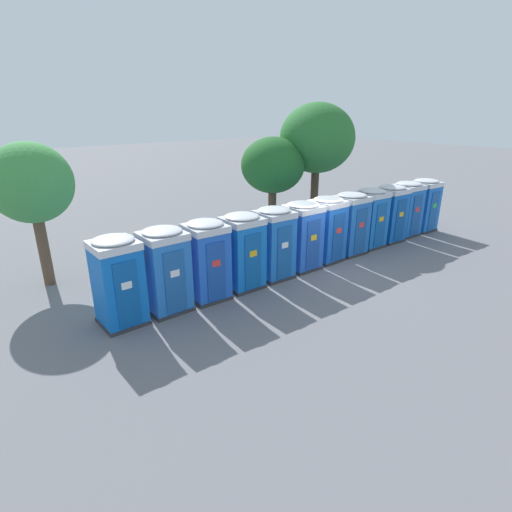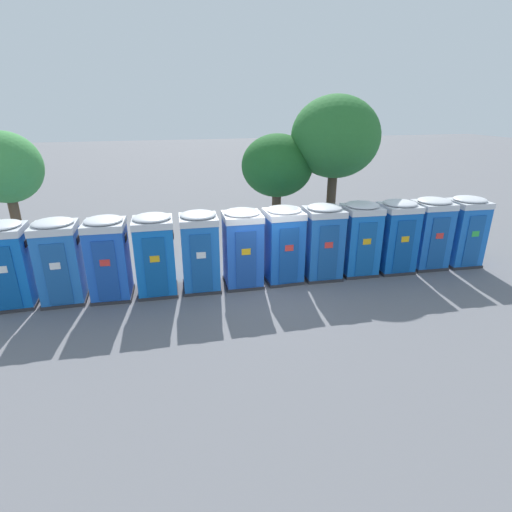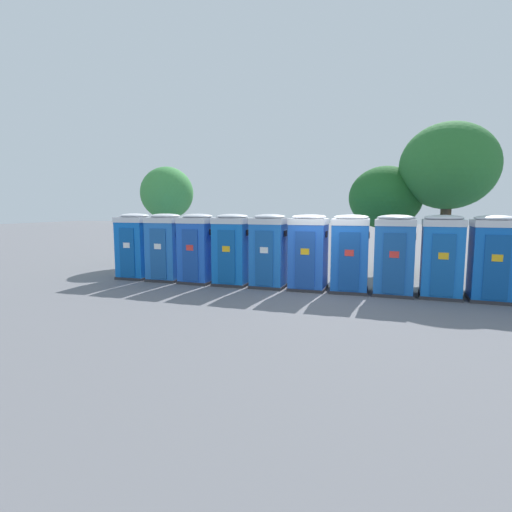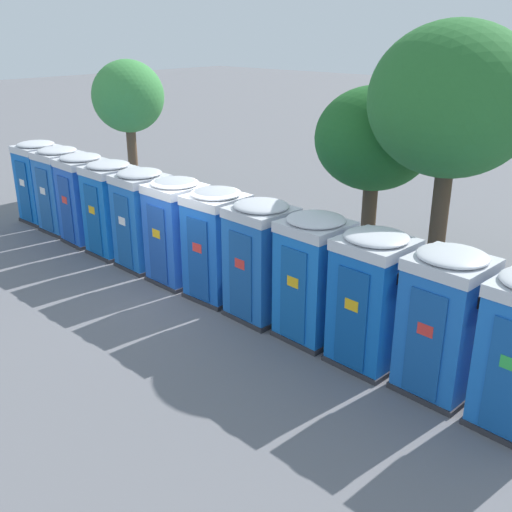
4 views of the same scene
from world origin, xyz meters
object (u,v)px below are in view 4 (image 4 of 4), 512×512
Objects in this scene: street_tree_0 at (452,102)px; portapotty_4 at (142,219)px; portapotty_5 at (177,231)px; portapotty_7 at (261,260)px; street_tree_1 at (128,97)px; portapotty_0 at (40,181)px; portapotty_1 at (61,189)px; portapotty_3 at (112,208)px; street_tree_2 at (374,140)px; portapotty_9 at (372,299)px; portapotty_6 at (217,244)px; portapotty_10 at (444,322)px; portapotty_2 at (84,198)px; portapotty_8 at (314,277)px.

portapotty_4 is at bearing -148.57° from street_tree_0.
portapotty_4 and portapotty_5 have the same top height.
street_tree_1 reaches higher than portapotty_7.
portapotty_1 is (1.37, -0.08, -0.00)m from portapotty_0.
street_tree_0 is (2.03, 3.86, 3.04)m from portapotty_7.
portapotty_3 is 1.37m from portapotty_4.
street_tree_1 reaches higher than portapotty_4.
street_tree_2 is at bearing -0.24° from street_tree_1.
portapotty_5 is 1.00× the size of portapotty_9.
portapotty_6 is at bearing 177.60° from portapotty_7.
street_tree_1 is at bearing 117.61° from portapotty_1.
portapotty_0 is 1.00× the size of portapotty_5.
portapotty_0 is 0.57× the size of street_tree_2.
street_tree_2 is (-4.33, 4.59, 1.87)m from portapotty_10.
street_tree_0 is at bearing 16.76° from portapotty_0.
street_tree_0 is (-2.08, 3.92, 3.04)m from portapotty_10.
portapotty_4 is at bearing -131.31° from street_tree_2.
portapotty_2 is 5.48m from portapotty_6.
portapotty_0 is at bearing -156.00° from street_tree_2.
portapotty_3 is 6.85m from portapotty_8.
portapotty_4 is 1.00× the size of portapotty_10.
portapotty_7 is at bearing -23.60° from street_tree_1.
portapotty_8 is (9.58, -0.27, 0.00)m from portapotty_1.
portapotty_9 is 0.57× the size of street_tree_2.
portapotty_3 is at bearing -2.93° from portapotty_1.
portapotty_1 is 12.33m from portapotty_10.
street_tree_1 is (-2.24, 4.29, 2.15)m from portapotty_1.
portapotty_5 is (5.47, -0.22, 0.00)m from portapotty_1.
portapotty_8 is (2.74, -0.05, -0.00)m from portapotty_6.
portapotty_1 is at bearing -62.39° from street_tree_1.
street_tree_2 is at bearing 27.99° from portapotty_1.
portapotty_0 is 0.42× the size of street_tree_0.
portapotty_9 is at bearing -1.91° from portapotty_1.
portapotty_5 and portapotty_6 have the same top height.
portapotty_7 is at bearing -1.45° from portapotty_3.
portapotty_6 is (1.37, -0.00, 0.00)m from portapotty_5.
portapotty_3 is 1.00× the size of portapotty_7.
portapotty_3 is 7.00m from street_tree_1.
portapotty_7 is (1.37, -0.06, -0.00)m from portapotty_6.
street_tree_0 is 2.62m from street_tree_2.
portapotty_0 is at bearing 177.52° from portapotty_5.
portapotty_0 is at bearing 176.94° from portapotty_3.
portapotty_3 is 1.00× the size of portapotty_6.
portapotty_8 is (1.37, 0.01, 0.00)m from portapotty_7.
portapotty_1 is 5.30m from street_tree_1.
street_tree_0 reaches higher than portapotty_10.
portapotty_10 is (10.95, -0.25, -0.00)m from portapotty_2.
portapotty_3 is at bearing -140.14° from street_tree_2.
portapotty_3 is 1.00× the size of portapotty_9.
portapotty_10 is at bearing -1.28° from portapotty_6.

